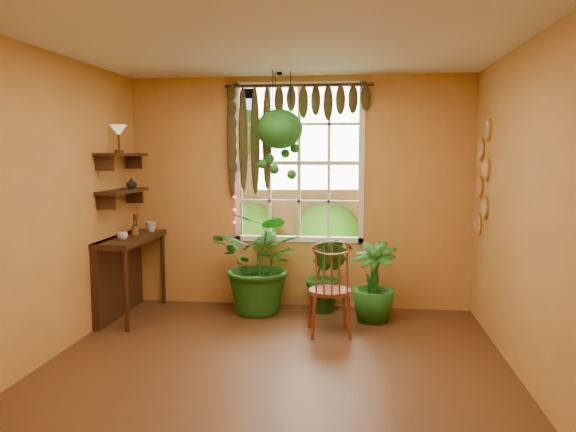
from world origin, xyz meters
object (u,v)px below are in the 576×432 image
potted_plant_left (262,263)px  potted_plant_mid (326,275)px  hanging_basket (280,135)px  counter_ledge (123,267)px  windsor_chair (330,303)px

potted_plant_left → potted_plant_mid: potted_plant_left is taller
potted_plant_mid → hanging_basket: bearing=-172.5°
counter_ledge → potted_plant_left: (1.53, 0.26, 0.03)m
windsor_chair → hanging_basket: bearing=121.0°
potted_plant_left → hanging_basket: hanging_basket is taller
windsor_chair → potted_plant_mid: (-0.08, 0.79, 0.11)m
windsor_chair → potted_plant_left: 1.07m
counter_ledge → potted_plant_mid: size_ratio=1.38×
windsor_chair → potted_plant_mid: size_ratio=1.29×
counter_ledge → potted_plant_left: size_ratio=1.03×
counter_ledge → hanging_basket: 2.29m
potted_plant_mid → potted_plant_left: bearing=-170.4°
counter_ledge → hanging_basket: size_ratio=1.01×
counter_ledge → hanging_basket: hanging_basket is taller
counter_ledge → windsor_chair: 2.38m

